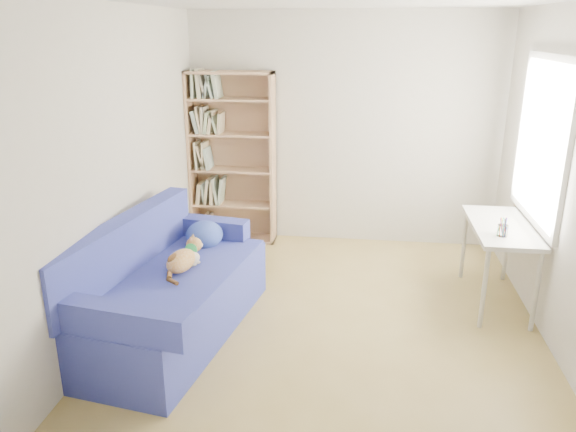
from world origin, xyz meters
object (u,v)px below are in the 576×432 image
Objects in this scene: desk at (501,234)px; pen_cup at (503,229)px; sofa at (167,292)px; bookshelf at (232,165)px.

pen_cup reaches higher than desk.
sofa reaches higher than pen_cup.
pen_cup is (2.72, 0.63, 0.45)m from sofa.
bookshelf is at bearing 149.40° from pen_cup.
sofa is 1.08× the size of bookshelf.
bookshelf is 11.91× the size of pen_cup.
desk is at bearing 77.62° from pen_cup.
bookshelf is at bearing 154.80° from desk.
desk is at bearing -25.20° from bookshelf.
bookshelf reaches higher than desk.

